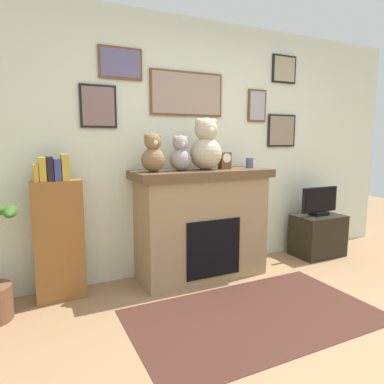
% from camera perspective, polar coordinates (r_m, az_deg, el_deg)
% --- Properties ---
extents(ground_plane, '(12.00, 12.00, 0.00)m').
position_cam_1_polar(ground_plane, '(2.63, 25.16, -24.00)').
color(ground_plane, '#9C7450').
extents(back_wall, '(5.20, 0.15, 2.60)m').
position_cam_1_polar(back_wall, '(3.80, 2.31, 7.36)').
color(back_wall, silver).
rests_on(back_wall, ground_plane).
extents(fireplace, '(1.39, 0.57, 1.09)m').
position_cam_1_polar(fireplace, '(3.52, 1.56, -5.13)').
color(fireplace, '#977C57').
rests_on(fireplace, ground_plane).
extents(bookshelf, '(0.41, 0.16, 1.27)m').
position_cam_1_polar(bookshelf, '(3.20, -21.12, -6.64)').
color(bookshelf, brown).
rests_on(bookshelf, ground_plane).
extents(tv_stand, '(0.58, 0.40, 0.50)m').
position_cam_1_polar(tv_stand, '(4.48, 19.97, -6.70)').
color(tv_stand, black).
rests_on(tv_stand, ground_plane).
extents(television, '(0.52, 0.14, 0.34)m').
position_cam_1_polar(television, '(4.39, 20.25, -1.57)').
color(television, black).
rests_on(television, tv_stand).
extents(area_rug, '(1.97, 1.13, 0.01)m').
position_cam_1_polar(area_rug, '(2.96, 10.34, -19.35)').
color(area_rug, '#44251C').
rests_on(area_rug, ground_plane).
extents(candle_jar, '(0.08, 0.08, 0.10)m').
position_cam_1_polar(candle_jar, '(3.70, 9.45, 4.74)').
color(candle_jar, '#4C517A').
rests_on(candle_jar, fireplace).
extents(mantel_clock, '(0.11, 0.09, 0.17)m').
position_cam_1_polar(mantel_clock, '(3.53, 5.42, 5.19)').
color(mantel_clock, brown).
rests_on(mantel_clock, fireplace).
extents(teddy_bear_grey, '(0.22, 0.22, 0.36)m').
position_cam_1_polar(teddy_bear_grey, '(3.20, -6.43, 6.16)').
color(teddy_bear_grey, olive).
rests_on(teddy_bear_grey, fireplace).
extents(teddy_bear_brown, '(0.21, 0.21, 0.34)m').
position_cam_1_polar(teddy_bear_brown, '(3.30, -1.91, 6.13)').
color(teddy_bear_brown, gray).
rests_on(teddy_bear_brown, fireplace).
extents(teddy_bear_cream, '(0.31, 0.31, 0.51)m').
position_cam_1_polar(teddy_bear_cream, '(3.42, 2.32, 7.49)').
color(teddy_bear_cream, '#BAAE92').
rests_on(teddy_bear_cream, fireplace).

